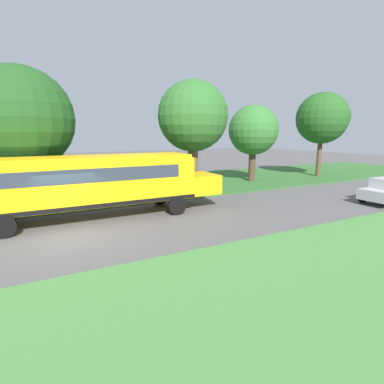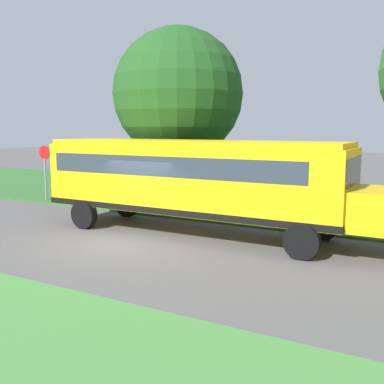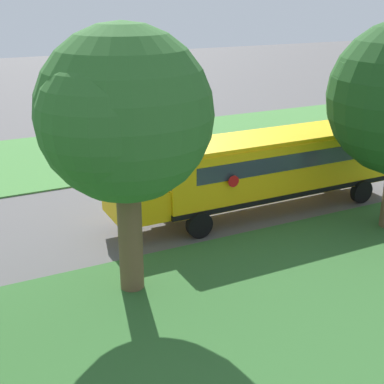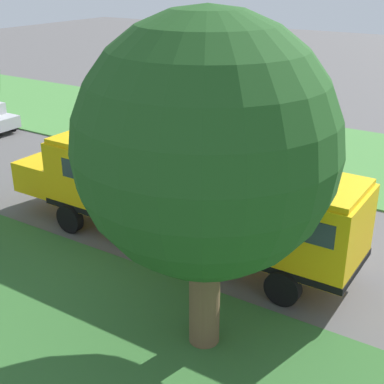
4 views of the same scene
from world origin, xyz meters
TOP-DOWN VIEW (x-y plane):
  - ground_plane at (0.00, 0.00)m, footprint 120.00×120.00m
  - grass_far_side at (9.00, 0.00)m, footprint 10.00×80.00m
  - school_bus at (-2.21, 1.50)m, footprint 2.85×12.42m
  - oak_tree_beside_bus at (-5.90, -1.35)m, footprint 5.61×5.61m

SIDE VIEW (x-z plane):
  - ground_plane at x=0.00m, z-range 0.00..0.00m
  - grass_far_side at x=9.00m, z-range 0.00..0.07m
  - school_bus at x=-2.21m, z-range 0.34..3.50m
  - oak_tree_beside_bus at x=-5.90m, z-range 1.16..9.00m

